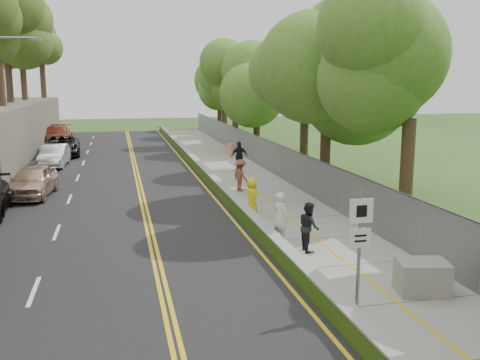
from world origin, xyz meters
TOP-DOWN VIEW (x-y plane):
  - ground at (0.00, 0.00)m, footprint 140.00×140.00m
  - road at (-5.40, 15.00)m, footprint 11.20×66.00m
  - sidewalk at (2.55, 15.00)m, footprint 4.20×66.00m
  - jersey_barrier at (0.25, 15.00)m, footprint 0.42×66.00m
  - chainlink_fence at (4.65, 15.00)m, footprint 0.04×66.00m
  - trees_fenceside at (7.00, 15.00)m, footprint 7.00×66.00m
  - signpost at (1.05, -3.02)m, footprint 0.62×0.09m
  - construction_barrel at (3.69, 25.14)m, footprint 0.59×0.59m
  - concrete_block at (3.20, -2.50)m, footprint 1.53×1.27m
  - car_4 at (-9.00, 13.07)m, footprint 2.32×4.77m
  - car_5 at (-9.00, 22.82)m, footprint 1.81×4.55m
  - car_6 at (-9.00, 28.26)m, footprint 2.95×5.83m
  - car_7 at (-10.26, 36.75)m, footprint 2.69×5.82m
  - car_8 at (-10.60, 39.61)m, footprint 2.29×4.83m
  - painter_0 at (0.75, 6.82)m, footprint 0.63×0.87m
  - painter_1 at (0.75, 2.65)m, footprint 0.67×0.80m
  - painter_2 at (1.45, 1.68)m, footprint 0.66×0.84m
  - painter_3 at (1.45, 12.00)m, footprint 0.98×1.24m
  - person_far at (2.80, 18.17)m, footprint 1.13×0.50m

SIDE VIEW (x-z plane):
  - ground at x=0.00m, z-range 0.00..0.00m
  - road at x=-5.40m, z-range 0.00..0.04m
  - sidewalk at x=2.55m, z-range 0.00..0.05m
  - jersey_barrier at x=0.25m, z-range 0.00..0.60m
  - concrete_block at x=3.20m, z-range 0.05..0.94m
  - construction_barrel at x=3.69m, z-range 0.05..1.02m
  - car_5 at x=-9.00m, z-range 0.04..1.51m
  - car_4 at x=-9.00m, z-range 0.04..1.61m
  - car_6 at x=-9.00m, z-range 0.04..1.62m
  - car_8 at x=-10.60m, z-range 0.04..1.63m
  - car_7 at x=-10.26m, z-range 0.04..1.69m
  - painter_0 at x=0.75m, z-range 0.05..1.70m
  - painter_3 at x=1.45m, z-range 0.05..1.73m
  - painter_2 at x=1.45m, z-range 0.05..1.74m
  - painter_1 at x=0.75m, z-range 0.05..1.93m
  - chainlink_fence at x=4.65m, z-range 0.00..2.00m
  - person_far at x=2.80m, z-range 0.05..1.96m
  - signpost at x=1.05m, z-range 0.41..3.51m
  - trees_fenceside at x=7.00m, z-range 0.00..14.00m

